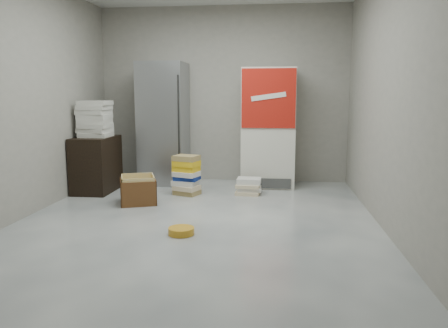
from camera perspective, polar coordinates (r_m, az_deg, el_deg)
The scene contains 10 objects.
ground at distance 4.90m, azimuth -3.66°, elevation -7.59°, with size 5.00×5.00×0.00m, color silver.
room_shell at distance 4.72m, azimuth -3.88°, elevation 13.84°, with size 4.04×5.04×2.82m.
steel_fridge at distance 6.99m, azimuth -7.87°, elevation 5.23°, with size 0.70×0.72×1.90m.
coke_cooler at distance 6.76m, azimuth 5.83°, elevation 4.76°, with size 0.80×0.73×1.80m.
wood_shelf at distance 6.63m, azimuth -16.33°, elevation -0.03°, with size 0.50×0.80×0.80m, color black.
supply_box_stack at distance 6.57m, azimuth -16.51°, elevation 5.67°, with size 0.44×0.43×0.52m.
phonebook_stack_main at distance 6.19m, azimuth -4.93°, elevation -1.44°, with size 0.42×0.39×0.56m.
phonebook_stack_side at distance 6.22m, azimuth 3.23°, elevation -2.92°, with size 0.37×0.31×0.23m.
cardboard_box at distance 5.81m, azimuth -11.16°, elevation -3.59°, with size 0.58×0.58×0.36m.
bucket_lid at distance 4.49m, azimuth -5.60°, elevation -8.70°, with size 0.26×0.26×0.07m, color gold.
Camera 1 is at (0.86, -4.62, 1.40)m, focal length 35.00 mm.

